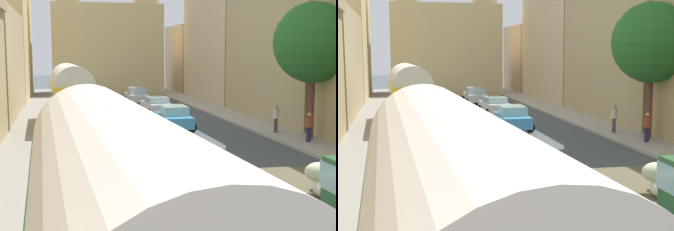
{
  "view_description": "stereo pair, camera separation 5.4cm",
  "coord_description": "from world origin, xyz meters",
  "views": [
    {
      "loc": [
        -5.43,
        -2.26,
        4.81
      ],
      "look_at": [
        0.0,
        21.91,
        1.57
      ],
      "focal_mm": 51.47,
      "sensor_mm": 36.0,
      "label": 1
    },
    {
      "loc": [
        -5.38,
        -2.27,
        4.81
      ],
      "look_at": [
        0.0,
        21.91,
        1.57
      ],
      "focal_mm": 51.47,
      "sensor_mm": 36.0,
      "label": 2
    }
  ],
  "objects": [
    {
      "name": "building_left_4",
      "position": [
        -11.13,
        50.07,
        7.09
      ],
      "size": [
        5.78,
        13.09,
        14.13
      ],
      "color": "tan",
      "rests_on": "ground"
    },
    {
      "name": "ground_plane",
      "position": [
        0.0,
        27.0,
        0.0
      ],
      "size": [
        154.0,
        154.0,
        0.0
      ],
      "primitive_type": "plane",
      "color": "#474F53"
    },
    {
      "name": "car_0",
      "position": [
        1.49,
        26.83,
        0.76
      ],
      "size": [
        2.36,
        3.9,
        1.52
      ],
      "color": "#3F96CF",
      "rests_on": "ground"
    },
    {
      "name": "car_3",
      "position": [
        -2.09,
        12.6,
        0.81
      ],
      "size": [
        2.35,
        4.19,
        1.62
      ],
      "color": "beige",
      "rests_on": "ground"
    },
    {
      "name": "car_1",
      "position": [
        1.95,
        34.73,
        0.71
      ],
      "size": [
        2.49,
        4.33,
        1.38
      ],
      "color": "silver",
      "rests_on": "ground"
    },
    {
      "name": "pedestrian_1",
      "position": [
        7.29,
        20.5,
        0.95
      ],
      "size": [
        0.56,
        0.56,
        1.69
      ],
      "color": "#2E244F",
      "rests_on": "ground"
    },
    {
      "name": "car_5",
      "position": [
        -1.6,
        26.65,
        0.76
      ],
      "size": [
        2.42,
        3.79,
        1.52
      ],
      "color": "#458EC3",
      "rests_on": "ground"
    },
    {
      "name": "building_right_2",
      "position": [
        10.78,
        30.22,
        5.14
      ],
      "size": [
        5.02,
        13.89,
        10.23
      ],
      "color": "tan",
      "rests_on": "ground"
    },
    {
      "name": "parked_bus_0",
      "position": [
        -4.69,
        4.56,
        2.25
      ],
      "size": [
        3.55,
        9.09,
        4.1
      ],
      "color": "#329464",
      "rests_on": "ground"
    },
    {
      "name": "sidewalk_left",
      "position": [
        -7.25,
        27.0,
        0.07
      ],
      "size": [
        2.5,
        70.0,
        0.14
      ],
      "primitive_type": "cube",
      "color": "gray",
      "rests_on": "ground"
    },
    {
      "name": "distant_church",
      "position": [
        -0.0,
        54.23,
        5.98
      ],
      "size": [
        12.39,
        6.23,
        17.19
      ],
      "color": "#D6BF87",
      "rests_on": "ground"
    },
    {
      "name": "sidewalk_right",
      "position": [
        7.25,
        27.0,
        0.07
      ],
      "size": [
        2.5,
        70.0,
        0.14
      ],
      "primitive_type": "cube",
      "color": "#B0A99D",
      "rests_on": "ground"
    },
    {
      "name": "building_right_3",
      "position": [
        10.98,
        44.43,
        7.21
      ],
      "size": [
        5.46,
        14.06,
        14.35
      ],
      "color": "beige",
      "rests_on": "ground"
    },
    {
      "name": "roadside_tree_2",
      "position": [
        7.9,
        21.43,
        5.33
      ],
      "size": [
        4.34,
        4.34,
        7.52
      ],
      "color": "brown",
      "rests_on": "ground"
    },
    {
      "name": "car_2",
      "position": [
        1.69,
        43.07,
        0.76
      ],
      "size": [
        2.4,
        4.11,
        1.53
      ],
      "color": "silver",
      "rests_on": "ground"
    },
    {
      "name": "car_4",
      "position": [
        -2.09,
        19.92,
        0.81
      ],
      "size": [
        2.17,
        4.34,
        1.61
      ],
      "color": "red",
      "rests_on": "ground"
    },
    {
      "name": "car_6",
      "position": [
        -2.07,
        43.7,
        0.74
      ],
      "size": [
        2.39,
        3.81,
        1.48
      ],
      "color": "#281E2D",
      "rests_on": "ground"
    },
    {
      "name": "building_right_4",
      "position": [
        10.76,
        56.97,
        4.07
      ],
      "size": [
        4.52,
        9.4,
        8.14
      ],
      "color": "#CAAD88",
      "rests_on": "ground"
    },
    {
      "name": "pedestrian_2",
      "position": [
        6.93,
        23.73,
        1.02
      ],
      "size": [
        0.46,
        0.46,
        1.78
      ],
      "color": "#564045",
      "rests_on": "ground"
    },
    {
      "name": "parked_bus_1",
      "position": [
        -4.78,
        29.1,
        2.26
      ],
      "size": [
        3.46,
        9.05,
        4.08
      ],
      "color": "yellow",
      "rests_on": "ground"
    }
  ]
}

